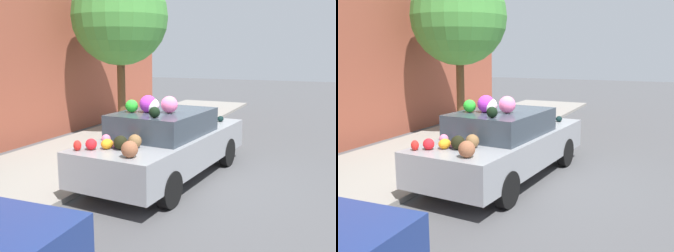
# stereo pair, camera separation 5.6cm
# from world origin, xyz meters

# --- Properties ---
(ground_plane) EXTENTS (60.00, 60.00, 0.00)m
(ground_plane) POSITION_xyz_m (0.00, 0.00, 0.00)
(ground_plane) COLOR #4C4C4F
(sidewalk_curb) EXTENTS (24.00, 3.20, 0.10)m
(sidewalk_curb) POSITION_xyz_m (0.00, 2.70, 0.05)
(sidewalk_curb) COLOR gray
(sidewalk_curb) RESTS_ON ground
(street_tree) EXTENTS (2.85, 2.85, 4.90)m
(street_tree) POSITION_xyz_m (3.22, 3.02, 3.57)
(street_tree) COLOR brown
(street_tree) RESTS_ON sidewalk_curb
(fire_hydrant) EXTENTS (0.20, 0.20, 0.70)m
(fire_hydrant) POSITION_xyz_m (0.61, 1.74, 0.45)
(fire_hydrant) COLOR gold
(fire_hydrant) RESTS_ON sidewalk_curb
(art_car) EXTENTS (4.61, 2.03, 1.74)m
(art_car) POSITION_xyz_m (-0.05, 0.07, 0.76)
(art_car) COLOR gray
(art_car) RESTS_ON ground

